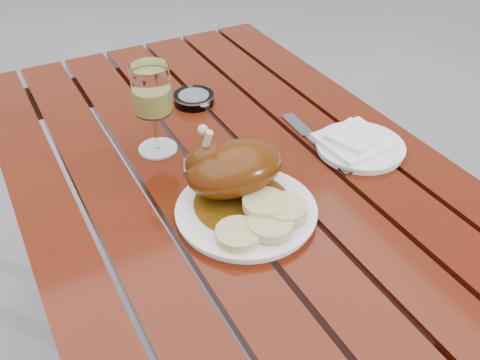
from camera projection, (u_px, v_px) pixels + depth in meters
name	position (u px, v px, depth m)	size (l,w,h in m)	color
table	(223.00, 280.00, 1.32)	(0.80, 1.20, 0.75)	#621E0B
dinner_plate	(246.00, 212.00, 0.93)	(0.25, 0.25, 0.02)	white
roast_duck	(231.00, 169.00, 0.94)	(0.18, 0.18, 0.13)	#553209
bread_dumplings	(265.00, 218.00, 0.89)	(0.17, 0.12, 0.03)	#E1CE89
wine_glass	(154.00, 110.00, 1.05)	(0.08, 0.08, 0.19)	#CAC35C
side_plate	(360.00, 147.00, 1.10)	(0.18, 0.18, 0.01)	white
napkin	(354.00, 141.00, 1.09)	(0.13, 0.12, 0.01)	white
ashtray	(194.00, 99.00, 1.25)	(0.09, 0.09, 0.02)	#B2B7BC
fork	(193.00, 189.00, 0.99)	(0.02, 0.17, 0.01)	gray
knife	(320.00, 146.00, 1.11)	(0.02, 0.21, 0.01)	gray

